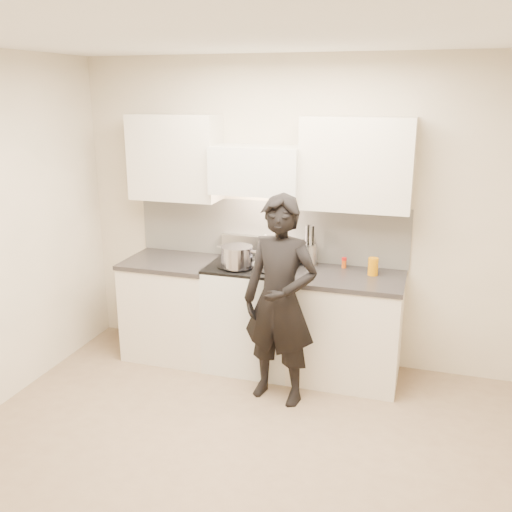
# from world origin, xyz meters

# --- Properties ---
(ground_plane) EXTENTS (4.00, 4.00, 0.00)m
(ground_plane) POSITION_xyz_m (0.00, 0.00, 0.00)
(ground_plane) COLOR #8A7357
(room_shell) EXTENTS (4.04, 3.54, 2.70)m
(room_shell) POSITION_xyz_m (-0.06, 0.37, 1.60)
(room_shell) COLOR beige
(room_shell) RESTS_ON ground
(stove) EXTENTS (0.76, 0.65, 0.96)m
(stove) POSITION_xyz_m (-0.30, 1.42, 0.47)
(stove) COLOR silver
(stove) RESTS_ON ground
(counter_right) EXTENTS (0.92, 0.67, 0.92)m
(counter_right) POSITION_xyz_m (0.53, 1.43, 0.46)
(counter_right) COLOR beige
(counter_right) RESTS_ON ground
(counter_left) EXTENTS (0.82, 0.67, 0.92)m
(counter_left) POSITION_xyz_m (-1.08, 1.43, 0.46)
(counter_left) COLOR beige
(counter_left) RESTS_ON ground
(wok) EXTENTS (0.38, 0.47, 0.31)m
(wok) POSITION_xyz_m (-0.10, 1.53, 1.06)
(wok) COLOR #ACAABB
(wok) RESTS_ON stove
(stock_pot) EXTENTS (0.38, 0.32, 0.18)m
(stock_pot) POSITION_xyz_m (-0.40, 1.28, 1.05)
(stock_pot) COLOR #ACAABB
(stock_pot) RESTS_ON stove
(utensil_crock) EXTENTS (0.13, 0.13, 0.36)m
(utensil_crock) POSITION_xyz_m (0.15, 1.63, 1.03)
(utensil_crock) COLOR #B9B9B9
(utensil_crock) RESTS_ON counter_right
(spice_jar) EXTENTS (0.04, 0.04, 0.09)m
(spice_jar) POSITION_xyz_m (0.46, 1.64, 0.97)
(spice_jar) COLOR #C84D0E
(spice_jar) RESTS_ON counter_right
(oil_glass) EXTENTS (0.08, 0.08, 0.15)m
(oil_glass) POSITION_xyz_m (0.72, 1.51, 0.99)
(oil_glass) COLOR #C57403
(oil_glass) RESTS_ON counter_right
(person) EXTENTS (0.67, 0.50, 1.66)m
(person) POSITION_xyz_m (0.08, 0.92, 0.83)
(person) COLOR black
(person) RESTS_ON ground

